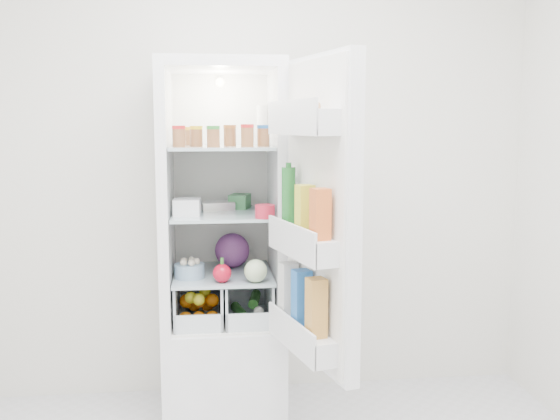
{
  "coord_description": "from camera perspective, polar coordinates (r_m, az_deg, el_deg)",
  "views": [
    {
      "loc": [
        -0.25,
        -1.91,
        1.49
      ],
      "look_at": [
        0.06,
        0.95,
        1.1
      ],
      "focal_mm": 40.0,
      "sensor_mm": 36.0,
      "label": 1
    }
  ],
  "objects": [
    {
      "name": "tin_red",
      "position": [
        2.91,
        -1.39,
        -0.13
      ],
      "size": [
        0.11,
        0.11,
        0.06
      ],
      "primitive_type": "cylinder",
      "rotation": [
        0.0,
        0.0,
        0.14
      ],
      "color": "#B71B30",
      "rests_on": "shelf_mid"
    },
    {
      "name": "tub_green",
      "position": [
        3.26,
        -3.7,
        0.81
      ],
      "size": [
        0.12,
        0.15,
        0.07
      ],
      "primitive_type": "cube",
      "rotation": [
        0.0,
        0.0,
        -0.29
      ],
      "color": "#387B46",
      "rests_on": "shelf_mid"
    },
    {
      "name": "squeeze_bottle",
      "position": [
        3.24,
        -1.63,
        7.76
      ],
      "size": [
        0.06,
        0.06,
        0.2
      ],
      "primitive_type": "cylinder",
      "rotation": [
        0.0,
        0.0,
        0.12
      ],
      "color": "silver",
      "rests_on": "shelf_top"
    },
    {
      "name": "shelf_low",
      "position": [
        3.18,
        -5.22,
        -5.86
      ],
      "size": [
        0.49,
        0.53,
        0.01
      ],
      "primitive_type": "cube",
      "color": "#9EB2BA",
      "rests_on": "refrigerator"
    },
    {
      "name": "shelf_mid",
      "position": [
        3.13,
        -5.3,
        -0.33
      ],
      "size": [
        0.49,
        0.53,
        0.02
      ],
      "primitive_type": "cube",
      "color": "#9EB2BA",
      "rests_on": "refrigerator"
    },
    {
      "name": "fridge_door",
      "position": [
        2.6,
        3.27,
        -1.02
      ],
      "size": [
        0.3,
        0.6,
        1.3
      ],
      "rotation": [
        0.0,
        0.0,
        1.83
      ],
      "color": "silver",
      "rests_on": "refrigerator"
    },
    {
      "name": "veg_pile",
      "position": [
        3.23,
        -2.9,
        -8.87
      ],
      "size": [
        0.16,
        0.3,
        0.1
      ],
      "color": "#23531B",
      "rests_on": "refrigerator"
    },
    {
      "name": "crisper_left",
      "position": [
        3.22,
        -7.4,
        -8.14
      ],
      "size": [
        0.23,
        0.46,
        0.22
      ],
      "primitive_type": null,
      "color": "silver",
      "rests_on": "refrigerator"
    },
    {
      "name": "room_walls",
      "position": [
        1.93,
        1.23,
        10.75
      ],
      "size": [
        3.02,
        3.02,
        2.61
      ],
      "color": "silver",
      "rests_on": "ground"
    },
    {
      "name": "salad_bag",
      "position": [
        2.97,
        -2.24,
        -5.59
      ],
      "size": [
        0.11,
        0.11,
        0.11
      ],
      "primitive_type": "sphere",
      "color": "#B4CB98",
      "rests_on": "shelf_low"
    },
    {
      "name": "citrus_pile",
      "position": [
        3.21,
        -7.39,
        -8.68
      ],
      "size": [
        0.2,
        0.31,
        0.16
      ],
      "color": "orange",
      "rests_on": "refrigerator"
    },
    {
      "name": "shelf_top",
      "position": [
        3.1,
        -5.37,
        5.73
      ],
      "size": [
        0.49,
        0.53,
        0.02
      ],
      "primitive_type": "cube",
      "color": "#9EB2BA",
      "rests_on": "refrigerator"
    },
    {
      "name": "crisper_right",
      "position": [
        3.22,
        -3.0,
        -8.06
      ],
      "size": [
        0.23,
        0.46,
        0.22
      ],
      "primitive_type": null,
      "color": "silver",
      "rests_on": "refrigerator"
    },
    {
      "name": "mushroom_bowl",
      "position": [
        3.09,
        -8.27,
        -5.53
      ],
      "size": [
        0.15,
        0.15,
        0.07
      ],
      "primitive_type": "cylinder",
      "rotation": [
        0.0,
        0.0,
        -0.0
      ],
      "color": "#82A4C3",
      "rests_on": "shelf_low"
    },
    {
      "name": "bell_pepper",
      "position": [
        2.98,
        -5.32,
        -5.78
      ],
      "size": [
        0.09,
        0.09,
        0.09
      ],
      "primitive_type": "sphere",
      "color": "#B90B23",
      "rests_on": "shelf_low"
    },
    {
      "name": "tub_white",
      "position": [
        3.03,
        -8.49,
        0.26
      ],
      "size": [
        0.13,
        0.13,
        0.08
      ],
      "primitive_type": "cube",
      "rotation": [
        0.0,
        0.0,
        -0.05
      ],
      "color": "white",
      "rests_on": "shelf_mid"
    },
    {
      "name": "refrigerator",
      "position": [
        3.26,
        -5.23,
        -6.88
      ],
      "size": [
        0.6,
        0.6,
        1.8
      ],
      "color": "silver",
      "rests_on": "ground"
    },
    {
      "name": "condiment_jars",
      "position": [
        3.01,
        -5.8,
        6.61
      ],
      "size": [
        0.46,
        0.32,
        0.08
      ],
      "color": "#B21919",
      "rests_on": "shelf_top"
    },
    {
      "name": "foil_tray",
      "position": [
        3.21,
        -5.86,
        0.39
      ],
      "size": [
        0.19,
        0.16,
        0.04
      ],
      "primitive_type": "cube",
      "rotation": [
        0.0,
        0.0,
        0.27
      ],
      "color": "silver",
      "rests_on": "shelf_mid"
    },
    {
      "name": "red_cabbage",
      "position": [
        3.28,
        -4.39,
        -3.7
      ],
      "size": [
        0.18,
        0.18,
        0.18
      ],
      "primitive_type": "sphere",
      "color": "#4F1B48",
      "rests_on": "shelf_low"
    }
  ]
}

